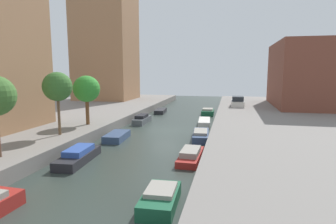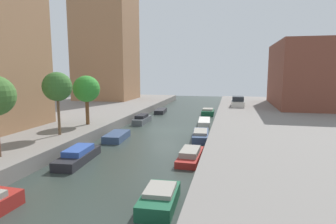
% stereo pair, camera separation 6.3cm
% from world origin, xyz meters
% --- Properties ---
extents(ground_plane, '(84.00, 84.00, 0.00)m').
position_xyz_m(ground_plane, '(0.00, 0.00, 0.00)').
color(ground_plane, '#2D3833').
extents(quay_left, '(20.00, 64.00, 1.00)m').
position_xyz_m(quay_left, '(-15.00, 0.00, 0.50)').
color(quay_left, gray).
rests_on(quay_left, ground_plane).
extents(quay_right, '(20.00, 64.00, 1.00)m').
position_xyz_m(quay_right, '(15.00, 0.00, 0.50)').
color(quay_right, gray).
rests_on(quay_right, ground_plane).
extents(apartment_tower_far, '(10.00, 8.88, 19.00)m').
position_xyz_m(apartment_tower_far, '(-16.00, 20.75, 10.50)').
color(apartment_tower_far, '#9E704C').
rests_on(apartment_tower_far, quay_left).
extents(low_block_right, '(10.00, 15.51, 9.40)m').
position_xyz_m(low_block_right, '(18.00, 17.03, 5.70)').
color(low_block_right, brown).
rests_on(low_block_right, quay_right).
extents(street_tree_1, '(2.34, 2.34, 5.12)m').
position_xyz_m(street_tree_1, '(-6.98, -8.25, 4.93)').
color(street_tree_1, brown).
rests_on(street_tree_1, quay_left).
extents(street_tree_2, '(2.56, 2.56, 4.77)m').
position_xyz_m(street_tree_2, '(-6.98, -3.56, 4.45)').
color(street_tree_2, brown).
rests_on(street_tree_2, quay_left).
extents(parked_car, '(1.89, 4.08, 1.50)m').
position_xyz_m(parked_car, '(7.74, 14.45, 1.63)').
color(parked_car, beige).
rests_on(parked_car, quay_right).
extents(moored_boat_left_1, '(1.82, 4.66, 0.99)m').
position_xyz_m(moored_boat_left_1, '(-3.43, -11.56, 0.42)').
color(moored_boat_left_1, '#232328').
rests_on(moored_boat_left_1, ground_plane).
extents(moored_boat_left_2, '(1.82, 3.58, 0.62)m').
position_xyz_m(moored_boat_left_2, '(-3.33, -5.08, 0.31)').
color(moored_boat_left_2, '#33476B').
rests_on(moored_boat_left_2, ground_plane).
extents(moored_boat_left_3, '(1.28, 4.24, 1.04)m').
position_xyz_m(moored_boat_left_3, '(-3.64, 3.41, 0.44)').
color(moored_boat_left_3, '#4C5156').
rests_on(moored_boat_left_3, ground_plane).
extents(moored_boat_left_4, '(1.63, 3.90, 0.55)m').
position_xyz_m(moored_boat_left_4, '(-3.50, 12.05, 0.28)').
color(moored_boat_left_4, '#232328').
rests_on(moored_boat_left_4, ground_plane).
extents(moored_boat_right_1, '(1.65, 3.19, 0.88)m').
position_xyz_m(moored_boat_right_1, '(3.64, -16.64, 0.39)').
color(moored_boat_right_1, '#195638').
rests_on(moored_boat_right_1, ground_plane).
extents(moored_boat_right_2, '(1.48, 4.27, 0.84)m').
position_xyz_m(moored_boat_right_2, '(4.04, -9.51, 0.35)').
color(moored_boat_right_2, maroon).
rests_on(moored_boat_right_2, ground_plane).
extents(moored_boat_right_3, '(1.72, 4.60, 0.85)m').
position_xyz_m(moored_boat_right_3, '(4.10, -3.13, 0.37)').
color(moored_boat_right_3, '#33476B').
rests_on(moored_boat_right_3, ground_plane).
extents(moored_boat_right_4, '(1.57, 4.31, 0.70)m').
position_xyz_m(moored_boat_right_4, '(3.81, 3.47, 0.35)').
color(moored_boat_right_4, beige).
rests_on(moored_boat_right_4, ground_plane).
extents(moored_boat_right_5, '(1.72, 3.35, 0.94)m').
position_xyz_m(moored_boat_right_5, '(3.57, 11.61, 0.41)').
color(moored_boat_right_5, '#195638').
rests_on(moored_boat_right_5, ground_plane).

